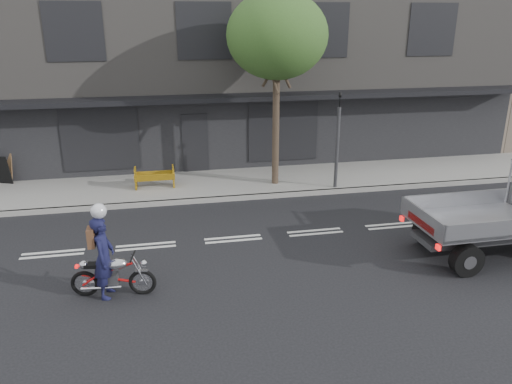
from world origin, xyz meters
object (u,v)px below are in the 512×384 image
Objects in this scene: street_tree at (277,36)px; rider at (104,257)px; construction_barrier at (155,178)px; traffic_light_pole at (337,146)px; motorcycle at (113,275)px; sandwich_board at (1,170)px.

street_tree is 3.59× the size of rider.
street_tree reaches higher than construction_barrier.
traffic_light_pole is at bearing -23.03° from street_tree.
street_tree is 4.80× the size of construction_barrier.
motorcycle is 9.50m from sandwich_board.
traffic_light_pole is 3.30× the size of sandwich_board.
motorcycle is 1.00× the size of rider.
traffic_light_pole reaches higher than construction_barrier.
motorcycle is 1.77× the size of sandwich_board.
rider is at bearing -142.22° from traffic_light_pole.
street_tree is at bearing -2.10° from construction_barrier.
construction_barrier is at bearing 90.37° from motorcycle.
street_tree is at bearing -30.92° from rider.
traffic_light_pole is (2.00, -0.85, -3.63)m from street_tree.
construction_barrier is (-6.30, 1.01, -1.11)m from traffic_light_pole.
traffic_light_pole is 1.86× the size of rider.
street_tree reaches higher than sandwich_board.
rider is (-0.15, 0.00, 0.44)m from motorcycle.
traffic_light_pole is 9.40m from rider.
street_tree is 10.89m from sandwich_board.
motorcycle is at bearing -141.65° from traffic_light_pole.
sandwich_board is (-11.71, 2.65, -0.97)m from traffic_light_pole.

